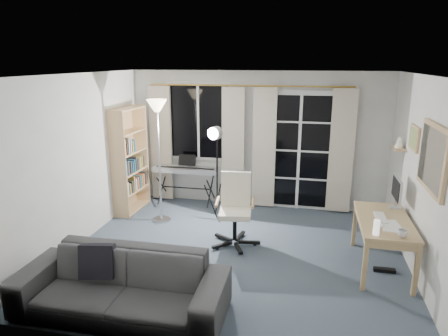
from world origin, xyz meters
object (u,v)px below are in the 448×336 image
Objects in this scene: studio_light at (215,144)px; sofa at (120,276)px; mug at (402,232)px; office_chair at (235,202)px; bookshelf at (128,163)px; monitor at (397,190)px; desk at (384,225)px; torchiere_lamp at (158,125)px; keyboard_piano at (186,170)px.

studio_light reaches higher than sofa.
sofa reaches higher than mug.
office_chair is at bearing 65.83° from sofa.
mug is at bearing 19.56° from sofa.
bookshelf is 4.27m from monitor.
sofa is at bearing -120.54° from office_chair.
desk is 0.59m from monitor.
studio_light reaches higher than monitor.
torchiere_lamp is 1.67× the size of keyboard_piano.
monitor is at bearing 66.34° from desk.
mug is 3.10m from sofa.
office_chair is 1.99m from desk.
desk is (4.00, -1.23, -0.28)m from bookshelf.
desk is (3.11, -1.68, -0.07)m from keyboard_piano.
desk is at bearing -14.91° from torchiere_lamp.
mug is (3.21, -2.18, 0.07)m from keyboard_piano.
office_chair is (0.47, -0.74, -0.68)m from studio_light.
studio_light is (1.58, -0.12, 0.42)m from bookshelf.
torchiere_lamp reaches higher than desk.
office_chair is 0.47× the size of sofa.
monitor is at bearing 33.33° from sofa.
studio_light is 1.29× the size of desk.
bookshelf is 1.47× the size of desk.
sofa is (-2.80, -1.56, -0.15)m from desk.
keyboard_piano is 3.88m from mug.
bookshelf is at bearing 112.80° from sofa.
bookshelf is at bearing -162.71° from studio_light.
bookshelf is 1.76× the size of office_chair.
bookshelf reaches higher than desk.
office_chair is 9.48× the size of mug.
bookshelf is at bearing -153.59° from keyboard_piano.
monitor is (2.62, -0.66, -0.37)m from studio_light.
torchiere_lamp is 1.74m from office_chair.
torchiere_lamp is 1.24× the size of studio_light.
mug is (0.10, -0.50, 0.14)m from desk.
bookshelf is 2.23m from office_chair.
torchiere_lamp is 4.17× the size of monitor.
monitor reaches higher than keyboard_piano.
monitor reaches higher than desk.
keyboard_piano reaches higher than sofa.
keyboard_piano is 3.27m from sofa.
keyboard_piano is at bearing 94.90° from sofa.
studio_light is 2.72m from monitor.
studio_light reaches higher than desk.
torchiere_lamp is 1.26m from keyboard_piano.
bookshelf is 1.13× the size of studio_light.
torchiere_lamp is at bearing 152.33° from office_chair.
sofa is at bearing -76.45° from studio_light.
torchiere_lamp reaches higher than studio_light.
studio_light reaches higher than office_chair.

